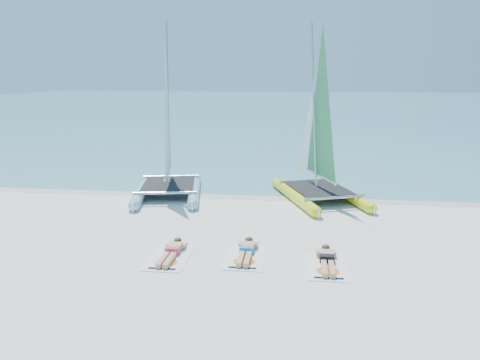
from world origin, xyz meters
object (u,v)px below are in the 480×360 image
object	(u,v)px
towel_c	(327,266)
sunbather_c	(327,259)
catamaran_blue	(167,142)
sunbather_b	(246,250)
towel_a	(170,258)
sunbather_a	(172,251)
catamaran_yellow	(316,141)
towel_b	(246,257)

from	to	relation	value
towel_c	sunbather_c	size ratio (longest dim) A/B	1.07
catamaran_blue	sunbather_b	distance (m)	7.51
towel_a	sunbather_a	size ratio (longest dim) A/B	1.07
towel_a	sunbather_b	bearing A→B (deg)	14.22
sunbather_c	sunbather_a	bearing A→B (deg)	179.54
sunbather_a	sunbather_b	bearing A→B (deg)	8.89
sunbather_a	sunbather_c	world-z (taller)	same
catamaran_yellow	towel_b	xyz separation A→B (m)	(-1.96, -6.75, -2.19)
sunbather_b	towel_a	bearing A→B (deg)	-165.78
catamaran_yellow	towel_b	world-z (taller)	catamaran_yellow
sunbather_b	sunbather_c	xyz separation A→B (m)	(2.12, -0.34, 0.00)
towel_b	towel_c	distance (m)	2.15
catamaran_blue	sunbather_a	world-z (taller)	catamaran_blue
sunbather_c	towel_a	bearing A→B (deg)	-177.77
catamaran_blue	sunbather_c	world-z (taller)	catamaran_blue
catamaran_yellow	sunbather_c	world-z (taller)	catamaran_yellow
towel_a	sunbather_a	world-z (taller)	sunbather_a
towel_b	towel_c	xyz separation A→B (m)	(2.12, -0.34, 0.00)
catamaran_yellow	towel_a	xyz separation A→B (m)	(-3.94, -7.06, -2.19)
catamaran_yellow	sunbather_c	size ratio (longest dim) A/B	4.04
towel_c	catamaran_yellow	bearing A→B (deg)	91.26
sunbather_a	towel_c	bearing A→B (deg)	-3.14
catamaran_blue	towel_a	size ratio (longest dim) A/B	3.83
sunbather_a	towel_b	distance (m)	1.98
catamaran_blue	sunbather_b	size ratio (longest dim) A/B	4.10
sunbather_c	catamaran_yellow	bearing A→B (deg)	91.29
catamaran_yellow	towel_a	world-z (taller)	catamaran_yellow
catamaran_blue	sunbather_a	xyz separation A→B (m)	(1.89, -6.43, -2.00)
catamaran_blue	towel_a	xyz separation A→B (m)	(1.89, -6.62, -2.10)
sunbather_b	towel_c	size ratio (longest dim) A/B	0.93
catamaran_blue	sunbather_c	distance (m)	9.03
catamaran_blue	catamaran_yellow	bearing A→B (deg)	-6.53
catamaran_blue	towel_c	xyz separation A→B (m)	(5.98, -6.65, -2.10)
catamaran_yellow	sunbather_b	world-z (taller)	catamaran_yellow
catamaran_blue	catamaran_yellow	world-z (taller)	catamaran_blue
towel_b	towel_c	world-z (taller)	same
sunbather_a	sunbather_b	xyz separation A→B (m)	(1.98, 0.31, 0.00)
towel_a	towel_b	world-z (taller)	same
sunbather_a	towel_b	xyz separation A→B (m)	(1.98, 0.12, -0.11)
catamaran_blue	towel_c	size ratio (longest dim) A/B	3.83
catamaran_yellow	sunbather_c	bearing A→B (deg)	-108.95
catamaran_blue	sunbather_b	bearing A→B (deg)	-68.56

